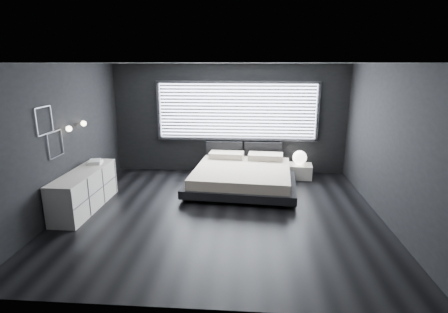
{
  "coord_description": "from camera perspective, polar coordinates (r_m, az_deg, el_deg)",
  "views": [
    {
      "loc": [
        0.52,
        -6.22,
        2.79
      ],
      "look_at": [
        0.0,
        0.85,
        0.9
      ],
      "focal_mm": 28.0,
      "sensor_mm": 36.0,
      "label": 1
    }
  ],
  "objects": [
    {
      "name": "window",
      "position": [
        9.0,
        2.14,
        7.39
      ],
      "size": [
        4.14,
        0.09,
        1.52
      ],
      "color": "white",
      "rests_on": "ground"
    },
    {
      "name": "room",
      "position": [
        6.39,
        -0.55,
        2.37
      ],
      "size": [
        6.04,
        6.0,
        2.8
      ],
      "color": "black",
      "rests_on": "ground"
    },
    {
      "name": "nightstand",
      "position": [
        8.99,
        12.22,
        -2.33
      ],
      "size": [
        0.64,
        0.55,
        0.35
      ],
      "primitive_type": "cube",
      "rotation": [
        0.0,
        0.0,
        -0.1
      ],
      "color": "silver",
      "rests_on": "ground"
    },
    {
      "name": "bed",
      "position": [
        8.09,
        3.02,
        -3.09
      ],
      "size": [
        2.58,
        2.48,
        0.62
      ],
      "color": "black",
      "rests_on": "ground"
    },
    {
      "name": "orb_lamp",
      "position": [
        8.91,
        12.25,
        -0.16
      ],
      "size": [
        0.35,
        0.35,
        0.35
      ],
      "primitive_type": "sphere",
      "color": "white",
      "rests_on": "nightstand"
    },
    {
      "name": "sconce_far",
      "position": [
        7.75,
        -21.97,
        5.02
      ],
      "size": [
        0.18,
        0.11,
        0.11
      ],
      "color": "silver",
      "rests_on": "ground"
    },
    {
      "name": "wall_art_lower",
      "position": [
        7.01,
        -25.8,
        1.82
      ],
      "size": [
        0.01,
        0.48,
        0.48
      ],
      "color": "#47474C",
      "rests_on": "ground"
    },
    {
      "name": "dresser",
      "position": [
        7.42,
        -21.78,
        -5.12
      ],
      "size": [
        0.56,
        1.92,
        0.77
      ],
      "color": "silver",
      "rests_on": "ground"
    },
    {
      "name": "headboard",
      "position": [
        9.13,
        3.18,
        0.85
      ],
      "size": [
        1.96,
        0.16,
        0.52
      ],
      "color": "black",
      "rests_on": "ground"
    },
    {
      "name": "wall_art_upper",
      "position": [
        6.72,
        -27.29,
        5.23
      ],
      "size": [
        0.01,
        0.48,
        0.48
      ],
      "color": "#47474C",
      "rests_on": "ground"
    },
    {
      "name": "sconce_near",
      "position": [
        7.23,
        -24.01,
        4.16
      ],
      "size": [
        0.18,
        0.11,
        0.11
      ],
      "color": "silver",
      "rests_on": "ground"
    },
    {
      "name": "book_stack",
      "position": [
        7.79,
        -20.33,
        -0.83
      ],
      "size": [
        0.34,
        0.4,
        0.07
      ],
      "color": "silver",
      "rests_on": "dresser"
    }
  ]
}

